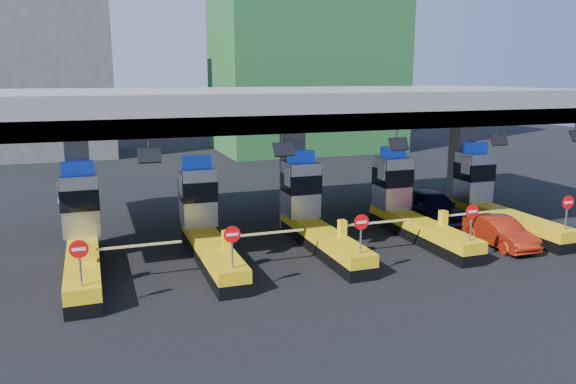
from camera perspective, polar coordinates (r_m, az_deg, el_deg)
name	(u,v)px	position (r m, az deg, el deg)	size (l,w,h in m)	color
ground	(314,245)	(25.96, 2.71, -5.41)	(120.00, 120.00, 0.00)	black
toll_canopy	(293,107)	(27.53, 0.55, 8.58)	(28.00, 12.09, 7.00)	slate
toll_lane_far_left	(82,234)	(24.06, -20.22, -4.07)	(4.43, 8.00, 4.16)	black
toll_lane_left	(205,224)	(24.46, -8.44, -3.20)	(4.43, 8.00, 4.16)	black
toll_lane_center	(313,214)	(25.84, 2.51, -2.28)	(4.43, 8.00, 4.16)	black
toll_lane_right	(407,206)	(28.05, 12.02, -1.40)	(4.43, 8.00, 4.16)	black
toll_lane_far_right	(491,199)	(30.93, 19.95, -0.64)	(4.43, 8.00, 4.16)	black
bg_building_scaffold	(306,11)	(59.32, 1.85, 17.89)	(18.00, 12.00, 28.00)	#1E5926
bg_building_concrete	(32,61)	(59.13, -24.54, 12.03)	(14.00, 10.00, 18.00)	#4C4C49
van	(431,207)	(30.40, 14.35, -1.48)	(2.09, 5.20, 1.77)	black
red_car	(500,232)	(27.38, 20.72, -3.82)	(1.40, 4.03, 1.33)	#A3210C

